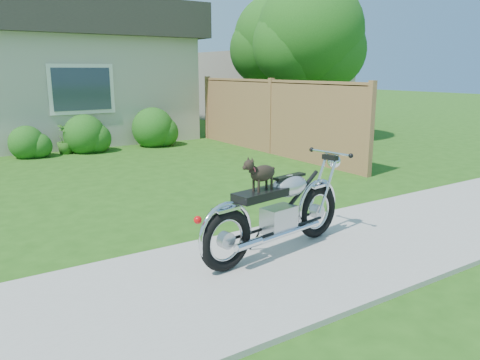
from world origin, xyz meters
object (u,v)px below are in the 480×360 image
object	(u,v)px
motorcycle_with_dog	(279,210)
tree_near	(315,37)
tree_far	(282,44)
potted_plant_right	(65,139)
fence	(271,117)

from	to	relation	value
motorcycle_with_dog	tree_near	bearing A→B (deg)	36.74
tree_near	motorcycle_with_dog	xyz separation A→B (m)	(-6.33, -6.53, -2.47)
tree_near	tree_far	world-z (taller)	tree_near
potted_plant_right	fence	bearing A→B (deg)	-32.28
tree_near	motorcycle_with_dog	distance (m)	9.42
tree_near	potted_plant_right	world-z (taller)	tree_near
fence	tree_near	bearing A→B (deg)	23.89
fence	potted_plant_right	bearing A→B (deg)	147.72
fence	tree_near	size ratio (longest dim) A/B	1.41
fence	motorcycle_with_dog	world-z (taller)	fence
fence	potted_plant_right	distance (m)	5.27
tree_near	tree_far	xyz separation A→B (m)	(0.83, 2.60, -0.04)
potted_plant_right	motorcycle_with_dog	world-z (taller)	motorcycle_with_dog
fence	tree_near	xyz separation A→B (m)	(2.33, 1.03, 2.07)
tree_far	motorcycle_with_dog	bearing A→B (deg)	-128.10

